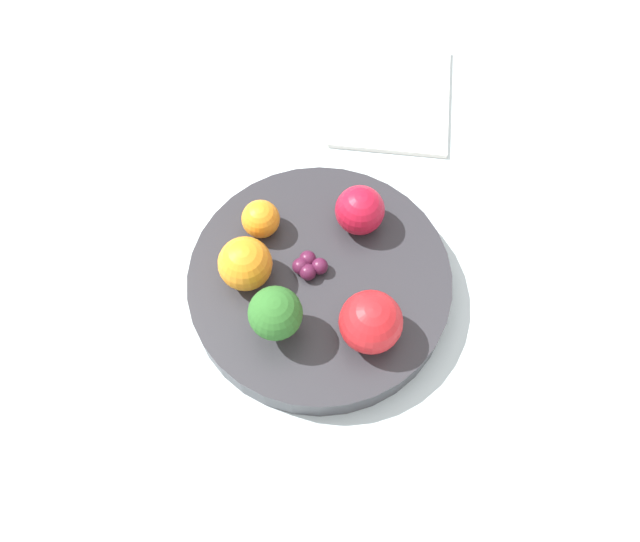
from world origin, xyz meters
TOP-DOWN VIEW (x-y plane):
  - ground_plane at (0.00, 0.00)m, footprint 6.00×6.00m
  - table_surface at (0.00, 0.00)m, footprint 1.20×1.20m
  - bowl at (0.00, 0.00)m, footprint 0.25×0.25m
  - broccoli at (-0.05, 0.04)m, footprint 0.05×0.05m
  - apple_red at (0.06, -0.04)m, footprint 0.05×0.05m
  - apple_green at (-0.06, -0.04)m, footprint 0.05×0.05m
  - orange_front at (0.00, 0.07)m, footprint 0.05×0.05m
  - orange_back at (0.05, 0.06)m, footprint 0.04×0.04m
  - grape_cluster at (0.01, 0.01)m, footprint 0.03×0.03m
  - napkin at (0.24, -0.08)m, footprint 0.17×0.15m

SIDE VIEW (x-z plane):
  - ground_plane at x=0.00m, z-range 0.00..0.00m
  - table_surface at x=0.00m, z-range 0.00..0.02m
  - napkin at x=0.24m, z-range 0.02..0.03m
  - bowl at x=0.00m, z-range 0.02..0.05m
  - grape_cluster at x=0.01m, z-range 0.05..0.07m
  - orange_back at x=0.05m, z-range 0.05..0.09m
  - apple_red at x=0.06m, z-range 0.05..0.10m
  - orange_front at x=0.00m, z-range 0.05..0.10m
  - apple_green at x=-0.06m, z-range 0.05..0.11m
  - broccoli at x=-0.05m, z-range 0.06..0.12m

